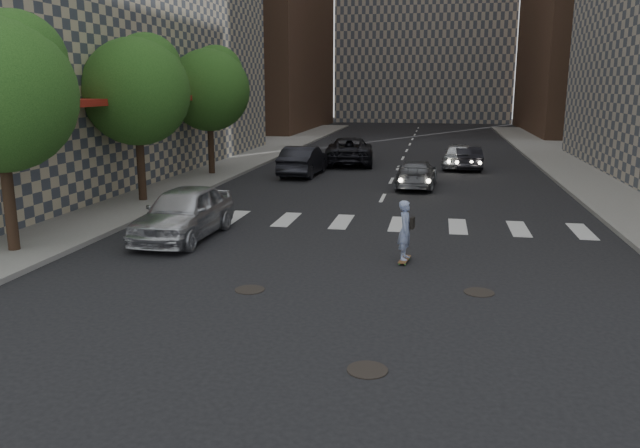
# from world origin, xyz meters

# --- Properties ---
(ground) EXTENTS (160.00, 160.00, 0.00)m
(ground) POSITION_xyz_m (0.00, 0.00, 0.00)
(ground) COLOR black
(ground) RESTS_ON ground
(sidewalk_left) EXTENTS (13.00, 80.00, 0.15)m
(sidewalk_left) POSITION_xyz_m (-14.50, 20.00, 0.07)
(sidewalk_left) COLOR gray
(sidewalk_left) RESTS_ON ground
(tree_a) EXTENTS (4.20, 4.20, 6.60)m
(tree_a) POSITION_xyz_m (-9.45, 3.14, 4.65)
(tree_a) COLOR #382619
(tree_a) RESTS_ON sidewalk_left
(tree_b) EXTENTS (4.20, 4.20, 6.60)m
(tree_b) POSITION_xyz_m (-9.45, 11.14, 4.65)
(tree_b) COLOR #382619
(tree_b) RESTS_ON sidewalk_left
(tree_c) EXTENTS (4.20, 4.20, 6.60)m
(tree_c) POSITION_xyz_m (-9.45, 19.14, 4.65)
(tree_c) COLOR #382619
(tree_c) RESTS_ON sidewalk_left
(manhole_a) EXTENTS (0.70, 0.70, 0.02)m
(manhole_a) POSITION_xyz_m (1.20, -2.50, 0.01)
(manhole_a) COLOR black
(manhole_a) RESTS_ON ground
(manhole_b) EXTENTS (0.70, 0.70, 0.02)m
(manhole_b) POSITION_xyz_m (-2.00, 1.20, 0.01)
(manhole_b) COLOR black
(manhole_b) RESTS_ON ground
(manhole_c) EXTENTS (0.70, 0.70, 0.02)m
(manhole_c) POSITION_xyz_m (3.30, 2.00, 0.01)
(manhole_c) COLOR black
(manhole_c) RESTS_ON ground
(skateboarder) EXTENTS (0.47, 0.88, 1.70)m
(skateboarder) POSITION_xyz_m (1.46, 4.26, 0.89)
(skateboarder) COLOR brown
(skateboarder) RESTS_ON ground
(silver_sedan) EXTENTS (2.06, 4.87, 1.65)m
(silver_sedan) POSITION_xyz_m (-5.50, 5.74, 0.82)
(silver_sedan) COLOR silver
(silver_sedan) RESTS_ON ground
(traffic_car_a) EXTENTS (1.84, 4.83, 1.57)m
(traffic_car_a) POSITION_xyz_m (-4.76, 20.00, 0.79)
(traffic_car_a) COLOR black
(traffic_car_a) RESTS_ON ground
(traffic_car_b) EXTENTS (1.96, 4.44, 1.27)m
(traffic_car_b) POSITION_xyz_m (1.29, 17.12, 0.63)
(traffic_car_b) COLOR #5D5E65
(traffic_car_b) RESTS_ON ground
(traffic_car_c) EXTENTS (3.41, 6.20, 1.64)m
(traffic_car_c) POSITION_xyz_m (-3.02, 25.23, 0.82)
(traffic_car_c) COLOR black
(traffic_car_c) RESTS_ON ground
(traffic_car_d) EXTENTS (2.12, 4.51, 1.49)m
(traffic_car_d) POSITION_xyz_m (3.45, 24.48, 0.75)
(traffic_car_d) COLOR silver
(traffic_car_d) RESTS_ON ground
(traffic_car_e) EXTENTS (1.66, 4.09, 1.32)m
(traffic_car_e) POSITION_xyz_m (3.88, 24.15, 0.66)
(traffic_car_e) COLOR black
(traffic_car_e) RESTS_ON ground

